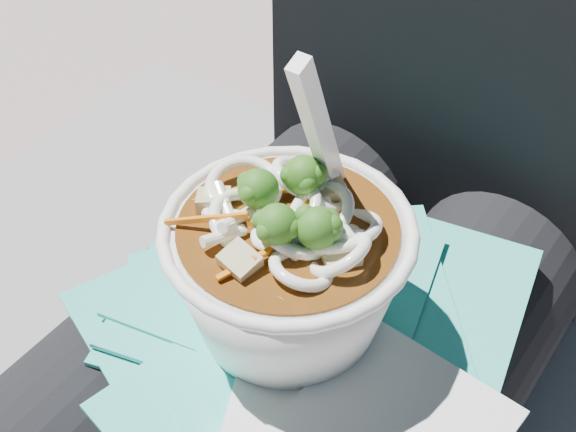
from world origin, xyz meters
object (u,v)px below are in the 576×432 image
Objects in this scene: plastic_bag at (284,319)px; lap at (278,385)px; udon_bowl at (289,263)px; person_body at (340,293)px.

lap is at bearing 171.98° from plastic_bag.
lap is at bearing 159.00° from udon_bowl.
person_body is at bearing 90.00° from lap.
plastic_bag is (0.01, -0.00, 0.09)m from lap.
person_body is (0.00, 0.09, 0.03)m from lap.
person_body is at bearing 94.48° from plastic_bag.
lap is 0.49× the size of person_body.
udon_bowl is (0.01, -0.00, 0.07)m from plastic_bag.
plastic_bag is (0.01, -0.09, 0.06)m from person_body.
person_body reaches higher than lap.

